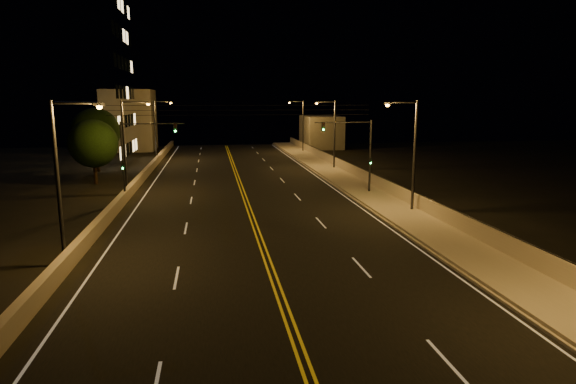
{
  "coord_description": "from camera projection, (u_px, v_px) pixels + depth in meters",
  "views": [
    {
      "loc": [
        -2.7,
        -11.46,
        8.17
      ],
      "look_at": [
        2.0,
        18.0,
        2.5
      ],
      "focal_mm": 30.0,
      "sensor_mm": 36.0,
      "label": 1
    }
  ],
  "objects": [
    {
      "name": "lane_markings",
      "position": [
        254.0,
        224.0,
        32.39
      ],
      "size": [
        17.32,
        116.0,
        0.0
      ],
      "color": "silver",
      "rests_on": "road"
    },
    {
      "name": "road",
      "position": [
        254.0,
        224.0,
        32.46
      ],
      "size": [
        18.0,
        120.0,
        0.02
      ],
      "primitive_type": "cube",
      "color": "black",
      "rests_on": "ground"
    },
    {
      "name": "tree_1",
      "position": [
        96.0,
        132.0,
        55.7
      ],
      "size": [
        5.45,
        5.45,
        7.38
      ],
      "color": "black",
      "rests_on": "ground"
    },
    {
      "name": "streetlight_2",
      "position": [
        332.0,
        130.0,
        56.92
      ],
      "size": [
        2.55,
        0.28,
        8.21
      ],
      "color": "#2D2D33",
      "rests_on": "ground"
    },
    {
      "name": "building_tower",
      "position": [
        22.0,
        47.0,
        59.12
      ],
      "size": [
        24.0,
        15.0,
        30.43
      ],
      "color": "gray",
      "rests_on": "ground"
    },
    {
      "name": "curb",
      "position": [
        381.0,
        218.0,
        33.83
      ],
      "size": [
        0.14,
        120.0,
        0.15
      ],
      "primitive_type": "cube",
      "color": "#9F9585",
      "rests_on": "ground"
    },
    {
      "name": "streetlight_1",
      "position": [
        411.0,
        148.0,
        34.62
      ],
      "size": [
        2.55,
        0.28,
        8.21
      ],
      "color": "#2D2D33",
      "rests_on": "ground"
    },
    {
      "name": "parapet_rail",
      "position": [
        429.0,
        199.0,
        34.14
      ],
      "size": [
        0.06,
        120.0,
        0.06
      ],
      "primitive_type": "cylinder",
      "rotation": [
        1.57,
        0.0,
        0.0
      ],
      "color": "black",
      "rests_on": "parapet_wall"
    },
    {
      "name": "parapet_wall",
      "position": [
        428.0,
        206.0,
        34.24
      ],
      "size": [
        0.3,
        120.0,
        1.0
      ],
      "primitive_type": "cube",
      "color": "#AA9C8D",
      "rests_on": "sidewalk"
    },
    {
      "name": "traffic_signal_left",
      "position": [
        135.0,
        152.0,
        38.81
      ],
      "size": [
        5.11,
        0.31,
        6.56
      ],
      "color": "#2D2D33",
      "rests_on": "ground"
    },
    {
      "name": "jersey_barrier",
      "position": [
        101.0,
        223.0,
        30.85
      ],
      "size": [
        0.45,
        120.0,
        0.89
      ],
      "primitive_type": "cube",
      "color": "#AA9C8D",
      "rests_on": "ground"
    },
    {
      "name": "distant_building_left",
      "position": [
        130.0,
        120.0,
        79.83
      ],
      "size": [
        8.0,
        8.0,
        9.97
      ],
      "primitive_type": "cube",
      "color": "gray",
      "rests_on": "ground"
    },
    {
      "name": "streetlight_6",
      "position": [
        157.0,
        126.0,
        65.55
      ],
      "size": [
        2.55,
        0.28,
        8.21
      ],
      "color": "#2D2D33",
      "rests_on": "ground"
    },
    {
      "name": "overhead_wires",
      "position": [
        243.0,
        110.0,
        40.3
      ],
      "size": [
        22.0,
        0.03,
        0.83
      ],
      "color": "black"
    },
    {
      "name": "streetlight_3",
      "position": [
        301.0,
        122.0,
        76.25
      ],
      "size": [
        2.55,
        0.28,
        8.21
      ],
      "color": "#2D2D33",
      "rests_on": "ground"
    },
    {
      "name": "streetlight_4",
      "position": [
        63.0,
        171.0,
        23.51
      ],
      "size": [
        2.55,
        0.28,
        8.21
      ],
      "color": "#2D2D33",
      "rests_on": "ground"
    },
    {
      "name": "streetlight_5",
      "position": [
        128.0,
        140.0,
        41.79
      ],
      "size": [
        2.55,
        0.28,
        8.21
      ],
      "color": "#2D2D33",
      "rests_on": "ground"
    },
    {
      "name": "sidewalk",
      "position": [
        406.0,
        216.0,
        34.11
      ],
      "size": [
        3.6,
        120.0,
        0.3
      ],
      "primitive_type": "cube",
      "color": "#9F9585",
      "rests_on": "ground"
    },
    {
      "name": "traffic_signal_right",
      "position": [
        360.0,
        148.0,
        41.74
      ],
      "size": [
        5.11,
        0.31,
        6.56
      ],
      "color": "#2D2D33",
      "rests_on": "ground"
    },
    {
      "name": "distant_building_right",
      "position": [
        321.0,
        132.0,
        84.83
      ],
      "size": [
        6.0,
        10.0,
        5.53
      ],
      "primitive_type": "cube",
      "color": "gray",
      "rests_on": "ground"
    },
    {
      "name": "tree_0",
      "position": [
        93.0,
        144.0,
        47.17
      ],
      "size": [
        4.73,
        4.73,
        6.41
      ],
      "color": "black",
      "rests_on": "ground"
    }
  ]
}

